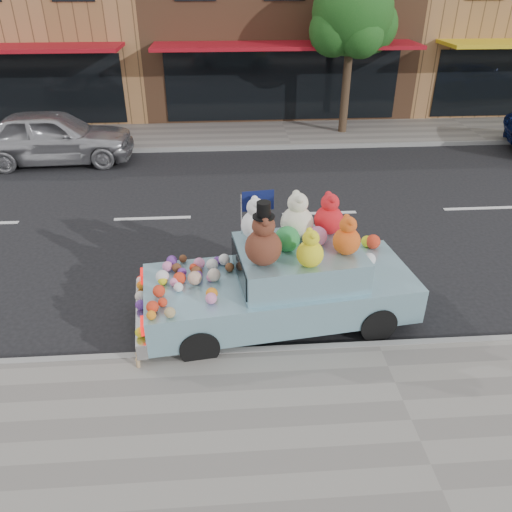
{
  "coord_description": "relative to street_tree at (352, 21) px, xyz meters",
  "views": [
    {
      "loc": [
        -2.31,
        -10.83,
        5.13
      ],
      "look_at": [
        -1.83,
        -4.12,
        1.25
      ],
      "focal_mm": 35.0,
      "sensor_mm": 36.0,
      "label": 1
    }
  ],
  "objects": [
    {
      "name": "ground",
      "position": [
        -2.03,
        -6.55,
        -3.69
      ],
      "size": [
        120.0,
        120.0,
        0.0
      ],
      "primitive_type": "plane",
      "color": "black",
      "rests_on": "ground"
    },
    {
      "name": "near_sidewalk",
      "position": [
        -2.03,
        -13.05,
        -3.63
      ],
      "size": [
        60.0,
        3.0,
        0.12
      ],
      "primitive_type": "cube",
      "color": "gray",
      "rests_on": "ground"
    },
    {
      "name": "far_sidewalk",
      "position": [
        -2.03,
        -0.05,
        -3.63
      ],
      "size": [
        60.0,
        3.0,
        0.12
      ],
      "primitive_type": "cube",
      "color": "gray",
      "rests_on": "ground"
    },
    {
      "name": "near_kerb",
      "position": [
        -2.03,
        -11.55,
        -3.63
      ],
      "size": [
        60.0,
        0.12,
        0.13
      ],
      "primitive_type": "cube",
      "color": "gray",
      "rests_on": "ground"
    },
    {
      "name": "far_kerb",
      "position": [
        -2.03,
        -1.55,
        -3.63
      ],
      "size": [
        60.0,
        0.12,
        0.13
      ],
      "primitive_type": "cube",
      "color": "gray",
      "rests_on": "ground"
    },
    {
      "name": "storefront_left",
      "position": [
        -12.03,
        5.42,
        -0.05
      ],
      "size": [
        10.0,
        9.8,
        7.3
      ],
      "color": "#A06F43",
      "rests_on": "ground"
    },
    {
      "name": "storefront_mid",
      "position": [
        -2.03,
        5.42,
        -0.05
      ],
      "size": [
        10.0,
        9.8,
        7.3
      ],
      "color": "brown",
      "rests_on": "ground"
    },
    {
      "name": "storefront_right",
      "position": [
        7.97,
        5.42,
        -0.05
      ],
      "size": [
        10.0,
        9.8,
        7.3
      ],
      "color": "#A06F43",
      "rests_on": "ground"
    },
    {
      "name": "street_tree",
      "position": [
        0.0,
        0.0,
        0.0
      ],
      "size": [
        3.0,
        2.7,
        5.22
      ],
      "color": "#38281C",
      "rests_on": "ground"
    },
    {
      "name": "car_silver",
      "position": [
        -9.33,
        -2.33,
        -2.9
      ],
      "size": [
        4.72,
        2.06,
        1.58
      ],
      "primitive_type": "imported",
      "rotation": [
        0.0,
        0.0,
        1.61
      ],
      "color": "#AEAEB3",
      "rests_on": "ground"
    },
    {
      "name": "art_car",
      "position": [
        -3.44,
        -10.66,
        -2.89
      ],
      "size": [
        4.66,
        2.29,
        2.34
      ],
      "rotation": [
        0.0,
        0.0,
        0.13
      ],
      "color": "black",
      "rests_on": "ground"
    }
  ]
}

